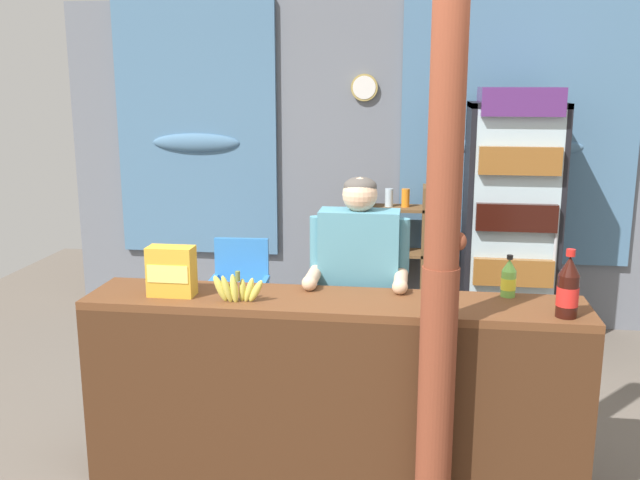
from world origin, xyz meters
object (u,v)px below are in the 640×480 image
drink_fridge (512,209)px  shopkeeper (359,279)px  snack_box_choco_powder (171,271)px  timber_post (441,278)px  soda_bottle_cola (568,289)px  soda_bottle_lime_soda (509,279)px  bottle_shelf_rack (396,256)px  banana_bunch (237,289)px  plastic_lawn_chair (239,289)px  stall_counter (330,381)px

drink_fridge → shopkeeper: size_ratio=1.30×
shopkeeper → snack_box_choco_powder: (-0.91, -0.45, 0.13)m
timber_post → soda_bottle_cola: size_ratio=7.79×
soda_bottle_lime_soda → bottle_shelf_rack: bearing=106.5°
bottle_shelf_rack → soda_bottle_cola: (0.86, -2.41, 0.47)m
soda_bottle_cola → banana_bunch: 1.56m
drink_fridge → plastic_lawn_chair: 2.16m
timber_post → soda_bottle_cola: bearing=18.7°
drink_fridge → snack_box_choco_powder: 2.88m
stall_counter → bottle_shelf_rack: 2.40m
drink_fridge → soda_bottle_cola: drink_fridge is taller
soda_bottle_cola → snack_box_choco_powder: size_ratio=1.27×
bottle_shelf_rack → soda_bottle_lime_soda: bearing=-73.5°
stall_counter → soda_bottle_cola: size_ratio=7.80×
stall_counter → soda_bottle_lime_soda: soda_bottle_lime_soda is taller
plastic_lawn_chair → soda_bottle_cola: (2.02, -1.82, 0.62)m
snack_box_choco_powder → banana_bunch: bearing=-9.2°
soda_bottle_cola → soda_bottle_lime_soda: bearing=128.3°
soda_bottle_lime_soda → snack_box_choco_powder: size_ratio=0.85×
bottle_shelf_rack → plastic_lawn_chair: size_ratio=1.43×
soda_bottle_cola → soda_bottle_lime_soda: soda_bottle_cola is taller
timber_post → soda_bottle_cola: (0.58, 0.20, -0.08)m
snack_box_choco_powder → timber_post: bearing=-11.4°
shopkeeper → banana_bunch: bearing=-137.8°
shopkeeper → drink_fridge: bearing=59.1°
drink_fridge → plastic_lawn_chair: (-2.04, -0.40, -0.60)m
shopkeeper → soda_bottle_cola: bearing=-27.4°
drink_fridge → plastic_lawn_chair: bearing=-168.9°
plastic_lawn_chair → banana_bunch: 1.94m
drink_fridge → soda_bottle_cola: 2.22m
bottle_shelf_rack → soda_bottle_cola: size_ratio=3.83×
banana_bunch → soda_bottle_lime_soda: bearing=11.7°
stall_counter → soda_bottle_lime_soda: (0.87, 0.26, 0.49)m
snack_box_choco_powder → banana_bunch: 0.36m
stall_counter → timber_post: timber_post is taller
drink_fridge → shopkeeper: drink_fridge is taller
banana_bunch → drink_fridge: bearing=54.4°
shopkeeper → banana_bunch: 0.76m
plastic_lawn_chair → soda_bottle_lime_soda: bearing=-40.4°
timber_post → shopkeeper: timber_post is taller
timber_post → plastic_lawn_chair: 2.57m
shopkeeper → timber_post: bearing=-59.6°
bottle_shelf_rack → shopkeeper: size_ratio=0.80×
soda_bottle_cola → banana_bunch: soda_bottle_cola is taller
plastic_lawn_chair → stall_counter: bearing=-62.7°
drink_fridge → shopkeeper: 1.98m
snack_box_choco_powder → banana_bunch: snack_box_choco_powder is taller
stall_counter → banana_bunch: 0.65m
soda_bottle_lime_soda → snack_box_choco_powder: (-1.68, -0.22, 0.04)m
timber_post → drink_fridge: timber_post is taller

